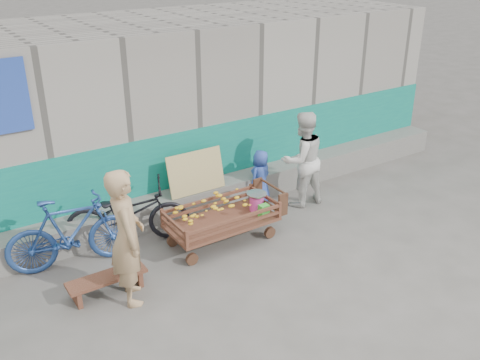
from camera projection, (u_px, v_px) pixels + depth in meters
ground at (258, 286)px, 7.27m from camera, size 80.00×80.00×0.00m
building_wall at (132, 109)px, 9.74m from camera, size 12.00×3.50×3.00m
banana_cart at (220, 212)px, 8.09m from camera, size 1.83×0.83×0.78m
bench at (107, 281)px, 7.05m from camera, size 1.05×0.31×0.26m
vendor_man at (127, 237)px, 6.66m from camera, size 0.59×0.76×1.84m
woman at (302, 159)px, 9.17m from camera, size 0.86×0.69×1.69m
child at (261, 177)px, 9.36m from camera, size 0.55×0.44×0.98m
bicycle_dark at (128, 213)px, 8.13m from camera, size 1.97×1.33×0.98m
bicycle_blue at (72, 232)px, 7.50m from camera, size 1.88×0.84×1.09m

